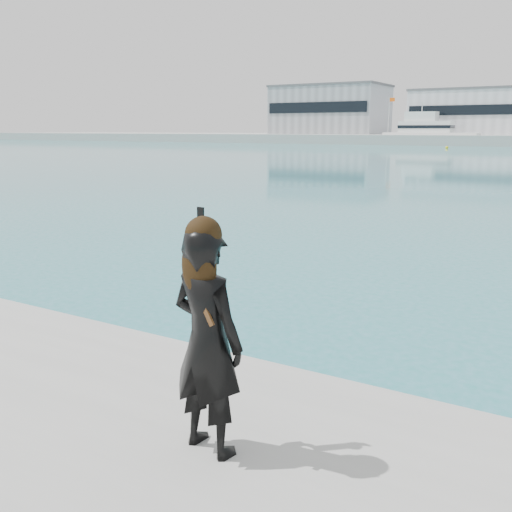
# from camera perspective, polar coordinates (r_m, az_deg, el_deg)

# --- Properties ---
(ground) EXTENTS (500.00, 500.00, 0.00)m
(ground) POSITION_cam_1_polar(r_m,az_deg,el_deg) (5.79, -4.27, -21.06)
(ground) COLOR teal
(ground) RESTS_ON ground
(warehouse_grey_left) EXTENTS (26.52, 16.36, 11.50)m
(warehouse_grey_left) POSITION_cam_1_polar(r_m,az_deg,el_deg) (144.08, 7.41, 14.31)
(warehouse_grey_left) COLOR gray
(warehouse_grey_left) RESTS_ON far_quay
(warehouse_white) EXTENTS (24.48, 15.35, 9.50)m
(warehouse_white) POSITION_cam_1_polar(r_m,az_deg,el_deg) (134.26, 20.78, 13.32)
(warehouse_white) COLOR silver
(warehouse_white) RESTS_ON far_quay
(flagpole_left) EXTENTS (1.28, 0.16, 8.00)m
(flagpole_left) POSITION_cam_1_polar(r_m,az_deg,el_deg) (131.43, 13.18, 13.73)
(flagpole_left) COLOR silver
(flagpole_left) RESTS_ON far_quay
(motor_yacht) EXTENTS (18.65, 5.34, 8.68)m
(motor_yacht) POSITION_cam_1_polar(r_m,az_deg,el_deg) (123.94, 16.84, 11.72)
(motor_yacht) COLOR white
(motor_yacht) RESTS_ON ground
(buoy_far) EXTENTS (0.50, 0.50, 0.50)m
(buoy_far) POSITION_cam_1_polar(r_m,az_deg,el_deg) (102.39, 18.54, 10.16)
(buoy_far) COLOR yellow
(buoy_far) RESTS_ON ground
(woman) EXTENTS (0.69, 0.50, 1.83)m
(woman) POSITION_cam_1_polar(r_m,az_deg,el_deg) (4.25, -4.93, -7.84)
(woman) COLOR black
(woman) RESTS_ON near_quay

